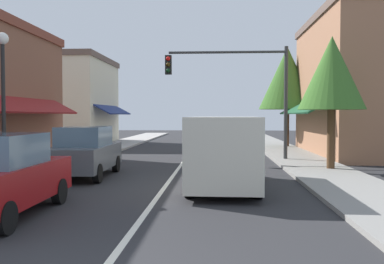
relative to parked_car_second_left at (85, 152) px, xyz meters
The scene contains 12 objects.
ground_plane 7.68m from the parked_car_second_left, 66.46° to the left, with size 80.00×80.00×0.00m, color #28282B.
sidewalk_left 7.46m from the parked_car_second_left, 109.30° to the left, with size 2.60×56.00×0.12m, color #A39E99.
sidewalk_right 11.08m from the parked_car_second_left, 39.30° to the left, with size 2.60×56.00×0.12m, color gray.
lane_center_stripe 7.68m from the parked_car_second_left, 66.46° to the left, with size 0.14×52.00×0.01m, color silver.
storefront_right_block 15.27m from the parked_car_second_left, 36.91° to the left, with size 5.59×10.20×7.58m.
storefront_far_left 18.20m from the parked_car_second_left, 109.54° to the left, with size 5.89×8.20×6.54m.
parked_car_second_left is the anchor object (origin of this frame).
van_in_lane 5.22m from the parked_car_second_left, 22.10° to the right, with size 2.10×5.22×2.12m.
traffic_signal_mast_arm 8.55m from the parked_car_second_left, 44.16° to the left, with size 5.78×0.50×5.40m.
street_lamp_left_near 3.60m from the parked_car_second_left, 130.06° to the right, with size 0.36×0.36×4.64m.
tree_right_near 9.67m from the parked_car_second_left, 12.79° to the left, with size 2.55×2.55×5.20m.
tree_right_far 17.06m from the parked_car_second_left, 56.31° to the left, with size 3.73×3.73×6.68m.
Camera 1 is at (1.58, -3.55, 2.16)m, focal length 39.68 mm.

